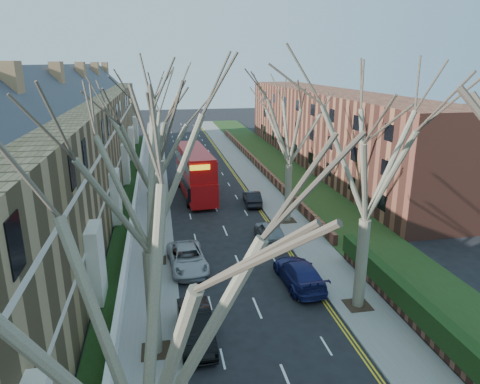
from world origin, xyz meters
TOP-DOWN VIEW (x-y plane):
  - pavement_left at (-6.00, 39.00)m, footprint 3.00×102.00m
  - pavement_right at (6.00, 39.00)m, footprint 3.00×102.00m
  - terrace_left at (-13.65, 31.00)m, footprint 9.70×78.00m
  - flats_right at (17.46, 43.00)m, footprint 13.97×54.00m
  - wall_hedge_right at (7.70, 2.00)m, footprint 0.70×24.00m
  - front_wall_left at (-7.65, 31.00)m, footprint 0.30×78.00m
  - grass_verge_right at (10.50, 39.00)m, footprint 6.00×102.00m
  - tree_left_near at (-5.70, -4.00)m, footprint 9.80×9.80m
  - tree_left_mid at (-5.70, 6.00)m, footprint 10.50×10.50m
  - tree_left_far at (-5.70, 16.00)m, footprint 10.15×10.15m
  - tree_left_dist at (-5.70, 28.00)m, footprint 10.50×10.50m
  - tree_right_mid at (5.70, 8.00)m, footprint 10.50×10.50m
  - tree_right_far at (5.70, 22.00)m, footprint 10.15×10.15m
  - double_decker_bus at (-1.54, 31.42)m, footprint 3.51×11.73m
  - car_left_mid at (-3.70, 6.68)m, footprint 1.72×4.76m
  - car_left_far at (-3.57, 14.74)m, footprint 2.80×5.42m
  - car_right_near at (3.22, 11.19)m, footprint 2.36×5.40m
  - car_right_mid at (3.17, 18.21)m, footprint 1.86×4.61m
  - car_right_far at (3.70, 27.35)m, footprint 1.75×4.29m

SIDE VIEW (x-z plane):
  - pavement_left at x=-6.00m, z-range 0.00..0.12m
  - pavement_right at x=6.00m, z-range 0.00..0.12m
  - grass_verge_right at x=10.50m, z-range 0.12..0.18m
  - front_wall_left at x=-7.65m, z-range 0.12..1.12m
  - car_right_far at x=3.70m, z-range 0.00..1.38m
  - car_left_far at x=-3.57m, z-range 0.00..1.46m
  - car_right_near at x=3.22m, z-range 0.00..1.55m
  - car_left_mid at x=-3.70m, z-range 0.00..1.56m
  - car_right_mid at x=3.17m, z-range 0.00..1.57m
  - wall_hedge_right at x=7.70m, z-range 0.22..2.02m
  - double_decker_bus at x=-1.54m, z-range -0.03..4.79m
  - flats_right at x=17.46m, z-range -0.02..9.98m
  - terrace_left at x=-13.65m, z-range -1.27..12.33m
  - tree_left_near at x=-5.70m, z-range 2.06..15.79m
  - tree_left_far at x=-5.70m, z-range 2.13..16.35m
  - tree_right_far at x=5.70m, z-range 2.13..16.35m
  - tree_left_mid at x=-5.70m, z-range 2.20..16.91m
  - tree_right_mid at x=5.70m, z-range 2.20..16.91m
  - tree_left_dist at x=-5.70m, z-range 2.20..16.91m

